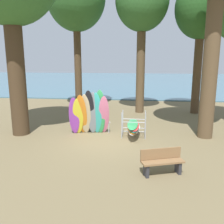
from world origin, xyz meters
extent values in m
plane|color=brown|center=(0.00, 0.00, 0.00)|extent=(80.00, 80.00, 0.00)
cube|color=#477084|center=(0.00, 29.15, 0.05)|extent=(80.00, 36.00, 0.10)
cylinder|color=#42301E|center=(-4.48, 0.66, 3.18)|extent=(0.81, 0.81, 6.35)
cylinder|color=brown|center=(4.55, 1.22, 3.69)|extent=(0.70, 0.70, 7.37)
cylinder|color=#4C3823|center=(5.12, 6.64, 2.87)|extent=(0.55, 0.55, 5.74)
ellipsoid|color=#285623|center=(5.12, 6.64, 6.80)|extent=(3.35, 3.35, 3.85)
cylinder|color=#4C3823|center=(-3.09, 7.01, 3.26)|extent=(0.50, 0.50, 6.52)
cylinder|color=brown|center=(1.37, 6.44, 3.13)|extent=(0.57, 0.57, 6.25)
ellipsoid|color=#33662D|center=(1.37, 6.44, 7.34)|extent=(3.44, 3.44, 3.96)
ellipsoid|color=purple|center=(-1.78, 0.87, 0.95)|extent=(0.58, 0.51, 1.90)
ellipsoid|color=yellow|center=(-1.60, 0.90, 0.93)|extent=(0.61, 0.60, 1.86)
ellipsoid|color=orange|center=(-1.43, 0.94, 1.02)|extent=(0.54, 0.68, 2.04)
ellipsoid|color=#C6B289|center=(-1.25, 0.97, 1.03)|extent=(0.58, 0.64, 2.06)
ellipsoid|color=black|center=(-1.07, 1.01, 1.13)|extent=(0.62, 0.78, 2.25)
ellipsoid|color=gray|center=(-0.89, 1.04, 1.08)|extent=(0.61, 0.60, 2.15)
ellipsoid|color=#38B2AD|center=(-0.71, 1.08, 1.07)|extent=(0.56, 0.56, 2.13)
ellipsoid|color=#339E56|center=(-0.53, 1.11, 1.13)|extent=(0.56, 0.53, 2.26)
ellipsoid|color=pink|center=(-0.35, 1.14, 0.98)|extent=(0.61, 0.67, 1.96)
cylinder|color=#9EA0A5|center=(-2.00, 1.15, 0.28)|extent=(0.04, 0.04, 0.55)
cylinder|color=#9EA0A5|center=(-0.13, 1.36, 0.28)|extent=(0.04, 0.04, 0.55)
cylinder|color=#9EA0A5|center=(-1.07, 1.26, 0.55)|extent=(2.03, 0.27, 0.04)
cylinder|color=#9EA0A5|center=(0.59, 0.56, 0.62)|extent=(0.05, 0.05, 1.25)
cylinder|color=#9EA0A5|center=(1.69, 0.56, 0.62)|extent=(0.05, 0.05, 1.25)
cylinder|color=#9EA0A5|center=(0.59, 1.16, 0.62)|extent=(0.05, 0.05, 1.25)
cylinder|color=#9EA0A5|center=(1.69, 1.16, 0.62)|extent=(0.05, 0.05, 1.25)
cylinder|color=#9EA0A5|center=(1.14, 0.56, 0.35)|extent=(1.10, 0.04, 0.04)
cylinder|color=#9EA0A5|center=(1.14, 0.56, 0.80)|extent=(1.10, 0.04, 0.04)
cylinder|color=#9EA0A5|center=(1.14, 1.16, 0.35)|extent=(1.10, 0.04, 0.04)
cylinder|color=#9EA0A5|center=(1.14, 1.16, 0.80)|extent=(1.10, 0.04, 0.04)
ellipsoid|color=white|center=(1.18, 0.86, 0.40)|extent=(0.66, 2.13, 0.06)
ellipsoid|color=orange|center=(1.11, 0.86, 0.46)|extent=(0.57, 2.11, 0.06)
ellipsoid|color=#38B2AD|center=(1.13, 0.86, 0.52)|extent=(0.59, 2.12, 0.06)
ellipsoid|color=red|center=(1.15, 0.86, 0.58)|extent=(0.56, 2.11, 0.06)
ellipsoid|color=#339E56|center=(1.09, 0.86, 0.64)|extent=(0.50, 2.10, 0.06)
cube|color=#2D2D33|center=(1.68, -3.23, 0.21)|extent=(0.20, 0.34, 0.42)
cube|color=#2D2D33|center=(2.74, -2.87, 0.21)|extent=(0.20, 0.34, 0.42)
cube|color=olive|center=(2.21, -3.05, 0.45)|extent=(1.45, 0.84, 0.06)
cube|color=olive|center=(2.15, -2.88, 0.67)|extent=(1.34, 0.52, 0.36)
camera|label=1|loc=(1.47, -10.81, 3.79)|focal=40.29mm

